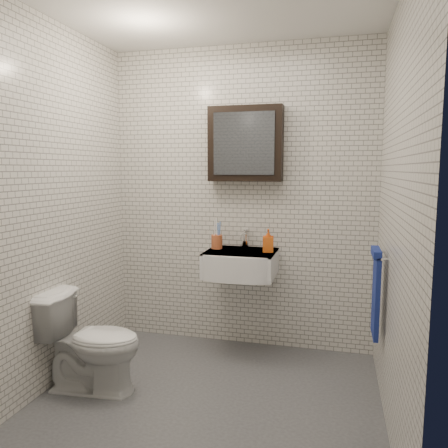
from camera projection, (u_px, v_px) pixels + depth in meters
ground at (207, 399)px, 2.85m from camera, size 2.20×2.00×0.01m
room_shell at (206, 174)px, 2.67m from camera, size 2.22×2.02×2.51m
washbasin at (240, 264)px, 3.45m from camera, size 0.55×0.50×0.20m
faucet at (245, 240)px, 3.62m from camera, size 0.06×0.20×0.15m
mirror_cabinet at (245, 144)px, 3.51m from camera, size 0.60×0.15×0.60m
towel_rail at (376, 289)px, 2.84m from camera, size 0.09×0.30×0.58m
toothbrush_cup at (217, 241)px, 3.58m from camera, size 0.10×0.10×0.25m
soap_bottle at (268, 240)px, 3.43m from camera, size 0.09×0.09×0.18m
toilet at (92, 341)px, 2.95m from camera, size 0.70×0.43×0.68m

